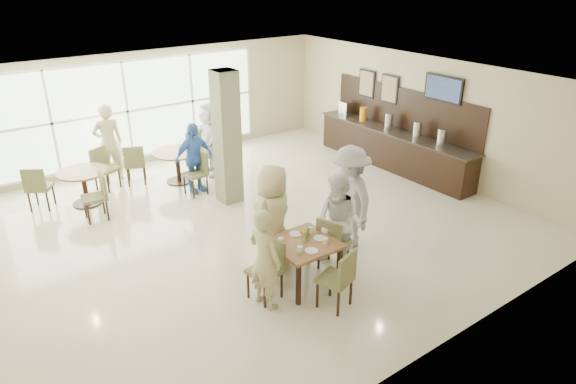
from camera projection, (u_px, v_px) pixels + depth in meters
ground at (244, 226)px, 10.04m from camera, size 10.00×10.00×0.00m
room_shell at (240, 143)px, 9.35m from camera, size 10.00×10.00×10.00m
window_bank at (127, 111)px, 12.48m from camera, size 7.00×0.04×7.00m
column at (227, 138)px, 10.57m from camera, size 0.45×0.45×2.80m
main_table at (303, 247)px, 7.98m from camera, size 0.97×0.97×0.75m
round_table_left at (83, 179)px, 10.74m from camera, size 1.04×1.04×0.75m
round_table_right at (177, 158)px, 11.85m from camera, size 1.11×1.11×0.75m
chairs_main_table at (303, 257)px, 8.07m from camera, size 1.96×2.01×0.95m
chairs_table_left at (81, 184)px, 10.73m from camera, size 2.06×1.93×0.95m
chairs_table_right at (177, 163)px, 11.88m from camera, size 2.14×1.93×0.95m
tabletop_clutter at (306, 239)px, 7.92m from camera, size 0.72×0.76×0.21m
buffet_counter at (393, 146)px, 12.73m from camera, size 0.64×4.70×1.95m
wall_tv at (443, 89)px, 11.40m from camera, size 0.06×1.00×0.58m
framed_art_a at (390, 89)px, 12.70m from camera, size 0.05×0.55×0.70m
framed_art_b at (367, 83)px, 13.29m from camera, size 0.05×0.55×0.70m
teen_left at (265, 259)px, 7.41m from camera, size 0.48×0.64×1.58m
teen_far at (273, 218)px, 8.36m from camera, size 1.00×0.77×1.81m
teen_right at (339, 223)px, 8.33m from camera, size 0.90×0.99×1.67m
teen_standing at (350, 198)px, 8.99m from camera, size 0.99×1.36×1.89m
adult_a at (194, 158)px, 11.25m from camera, size 0.98×0.62×1.58m
adult_b at (210, 139)px, 12.21m from camera, size 1.04×1.75×1.77m
adult_standing at (108, 143)px, 11.80m from camera, size 0.70×0.49×1.84m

